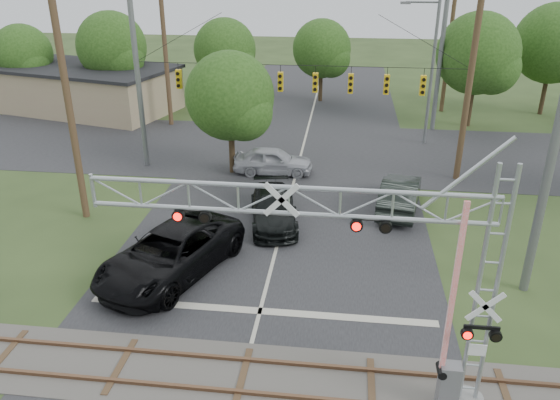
# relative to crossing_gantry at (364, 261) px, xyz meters

# --- Properties ---
(road_main) EXTENTS (14.00, 90.00, 0.02)m
(road_main) POSITION_rel_crossing_gantry_xyz_m (-3.47, 8.36, -4.68)
(road_main) COLOR #262628
(road_main) RESTS_ON ground
(road_cross) EXTENTS (90.00, 12.00, 0.02)m
(road_cross) POSITION_rel_crossing_gantry_xyz_m (-3.47, 22.36, -4.67)
(road_cross) COLOR #262628
(road_cross) RESTS_ON ground
(railroad_track) EXTENTS (90.00, 3.20, 0.17)m
(railroad_track) POSITION_rel_crossing_gantry_xyz_m (-3.47, 0.36, -4.65)
(railroad_track) COLOR #555049
(railroad_track) RESTS_ON ground
(crossing_gantry) EXTENTS (11.17, 0.97, 7.59)m
(crossing_gantry) POSITION_rel_crossing_gantry_xyz_m (0.00, 0.00, 0.00)
(crossing_gantry) COLOR gray
(crossing_gantry) RESTS_ON ground
(traffic_signal_span) EXTENTS (19.34, 0.36, 11.50)m
(traffic_signal_span) POSITION_rel_crossing_gantry_xyz_m (-2.62, 18.36, 1.01)
(traffic_signal_span) COLOR slate
(traffic_signal_span) RESTS_ON ground
(pickup_black) EXTENTS (5.59, 7.78, 1.97)m
(pickup_black) POSITION_rel_crossing_gantry_xyz_m (-7.51, 6.05, -3.70)
(pickup_black) COLOR black
(pickup_black) RESTS_ON ground
(car_dark) EXTENTS (3.09, 5.61, 1.54)m
(car_dark) POSITION_rel_crossing_gantry_xyz_m (-3.95, 11.21, -3.92)
(car_dark) COLOR black
(car_dark) RESTS_ON ground
(sedan_silver) EXTENTS (4.78, 2.03, 1.61)m
(sedan_silver) POSITION_rel_crossing_gantry_xyz_m (-4.87, 17.93, -3.88)
(sedan_silver) COLOR #ABABB2
(sedan_silver) RESTS_ON ground
(suv_dark) EXTENTS (2.74, 5.50, 1.73)m
(suv_dark) POSITION_rel_crossing_gantry_xyz_m (2.32, 13.60, -3.82)
(suv_dark) COLOR black
(suv_dark) RESTS_ON ground
(commercial_building) EXTENTS (17.33, 11.82, 3.68)m
(commercial_building) POSITION_rel_crossing_gantry_xyz_m (-23.03, 30.85, -2.84)
(commercial_building) COLOR #9B8367
(commercial_building) RESTS_ON ground
(streetlight) EXTENTS (2.56, 0.27, 9.59)m
(streetlight) POSITION_rel_crossing_gantry_xyz_m (4.72, 24.92, 0.68)
(streetlight) COLOR slate
(streetlight) RESTS_ON ground
(utility_poles) EXTENTS (23.56, 27.71, 14.22)m
(utility_poles) POSITION_rel_crossing_gantry_xyz_m (-1.31, 21.03, 1.82)
(utility_poles) COLOR #493922
(utility_poles) RESTS_ON ground
(treeline) EXTENTS (51.68, 26.88, 8.87)m
(treeline) POSITION_rel_crossing_gantry_xyz_m (-0.25, 28.45, 0.50)
(treeline) COLOR #372919
(treeline) RESTS_ON ground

